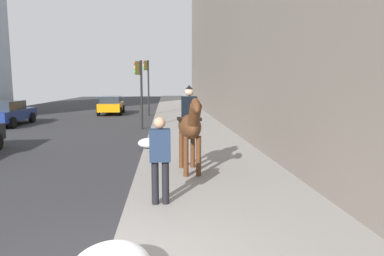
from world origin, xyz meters
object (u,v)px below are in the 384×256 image
Objects in this scene: car_far_lane at (7,113)px; traffic_light_near_curb at (140,83)px; pedestrian_greeting at (160,155)px; mounted_horse_near at (190,125)px; car_near_lane at (111,105)px; traffic_light_far_curb at (147,79)px.

traffic_light_near_curb is (-2.15, -7.83, 1.70)m from car_far_lane.
traffic_light_near_curb reaches higher than pedestrian_greeting.
car_near_lane is at bearing -169.86° from mounted_horse_near.
car_near_lane is at bearing -35.55° from car_far_lane.
traffic_light_near_curb is at bearing 179.93° from traffic_light_far_curb.
mounted_horse_near is 1.34× the size of pedestrian_greeting.
mounted_horse_near is 0.55× the size of traffic_light_far_curb.
pedestrian_greeting is 0.41× the size of traffic_light_far_curb.
car_near_lane is 9.70m from traffic_light_near_curb.
pedestrian_greeting reaches higher than car_near_lane.
mounted_horse_near is 0.50× the size of car_far_lane.
traffic_light_far_curb reaches higher than mounted_horse_near.
pedestrian_greeting is 0.38× the size of car_far_lane.
car_far_lane is at bearing 74.68° from traffic_light_near_curb.
traffic_light_far_curb reaches higher than car_far_lane.
mounted_horse_near reaches higher than car_near_lane.
mounted_horse_near is at bearing -168.22° from traffic_light_near_curb.
mounted_horse_near is 0.63× the size of traffic_light_near_curb.
car_far_lane is 1.09× the size of traffic_light_far_curb.
pedestrian_greeting is at bearing -174.00° from traffic_light_near_curb.
mounted_horse_near is at bearing -173.38° from traffic_light_far_curb.
pedestrian_greeting is at bearing -22.66° from mounted_horse_near.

